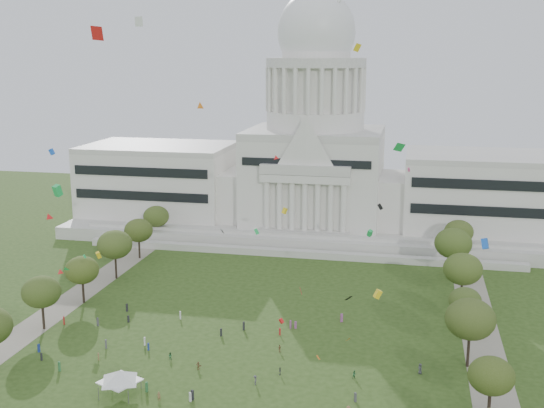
# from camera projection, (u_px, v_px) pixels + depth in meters

# --- Properties ---
(ground) EXTENTS (400.00, 400.00, 0.00)m
(ground) POSITION_uv_depth(u_px,v_px,m) (221.00, 386.00, 123.01)
(ground) COLOR #2C4716
(ground) RESTS_ON ground
(capitol) EXTENTS (160.00, 64.50, 91.30)m
(capitol) POSITION_uv_depth(u_px,v_px,m) (314.00, 166.00, 226.72)
(capitol) COLOR #BAB7AD
(capitol) RESTS_ON ground
(path_left) EXTENTS (8.00, 160.00, 0.04)m
(path_left) POSITION_uv_depth(u_px,v_px,m) (61.00, 307.00, 161.33)
(path_left) COLOR gray
(path_left) RESTS_ON ground
(path_right) EXTENTS (8.00, 160.00, 0.04)m
(path_right) POSITION_uv_depth(u_px,v_px,m) (482.00, 342.00, 142.00)
(path_right) COLOR gray
(path_right) RESTS_ON ground
(row_tree_r_1) EXTENTS (7.58, 7.58, 10.78)m
(row_tree_r_1) POSITION_uv_depth(u_px,v_px,m) (491.00, 376.00, 110.38)
(row_tree_r_1) COLOR black
(row_tree_r_1) RESTS_ON ground
(row_tree_l_2) EXTENTS (8.42, 8.42, 11.97)m
(row_tree_l_2) POSITION_uv_depth(u_px,v_px,m) (41.00, 292.00, 146.77)
(row_tree_l_2) COLOR black
(row_tree_l_2) RESTS_ON ground
(row_tree_r_2) EXTENTS (9.55, 9.55, 13.58)m
(row_tree_r_2) POSITION_uv_depth(u_px,v_px,m) (470.00, 319.00, 128.69)
(row_tree_r_2) COLOR black
(row_tree_r_2) RESTS_ON ground
(row_tree_l_3) EXTENTS (8.12, 8.12, 11.55)m
(row_tree_l_3) POSITION_uv_depth(u_px,v_px,m) (82.00, 270.00, 162.51)
(row_tree_l_3) COLOR black
(row_tree_l_3) RESTS_ON ground
(row_tree_r_3) EXTENTS (7.01, 7.01, 9.98)m
(row_tree_r_3) POSITION_uv_depth(u_px,v_px,m) (465.00, 301.00, 145.49)
(row_tree_r_3) COLOR black
(row_tree_r_3) RESTS_ON ground
(row_tree_l_4) EXTENTS (9.29, 9.29, 13.21)m
(row_tree_l_4) POSITION_uv_depth(u_px,v_px,m) (115.00, 245.00, 179.93)
(row_tree_l_4) COLOR black
(row_tree_l_4) RESTS_ON ground
(row_tree_r_4) EXTENTS (9.19, 9.19, 13.06)m
(row_tree_r_4) POSITION_uv_depth(u_px,v_px,m) (463.00, 269.00, 159.80)
(row_tree_r_4) COLOR black
(row_tree_r_4) RESTS_ON ground
(row_tree_l_5) EXTENTS (8.33, 8.33, 11.85)m
(row_tree_l_5) POSITION_uv_depth(u_px,v_px,m) (139.00, 230.00, 198.13)
(row_tree_l_5) COLOR black
(row_tree_l_5) RESTS_ON ground
(row_tree_r_5) EXTENTS (9.82, 9.82, 13.96)m
(row_tree_r_5) POSITION_uv_depth(u_px,v_px,m) (453.00, 243.00, 179.17)
(row_tree_r_5) COLOR black
(row_tree_r_5) RESTS_ON ground
(row_tree_l_6) EXTENTS (8.19, 8.19, 11.64)m
(row_tree_l_6) POSITION_uv_depth(u_px,v_px,m) (156.00, 216.00, 215.82)
(row_tree_l_6) COLOR black
(row_tree_l_6) RESTS_ON ground
(row_tree_r_6) EXTENTS (8.42, 8.42, 11.97)m
(row_tree_r_6) POSITION_uv_depth(u_px,v_px,m) (459.00, 232.00, 196.12)
(row_tree_r_6) COLOR black
(row_tree_r_6) RESTS_ON ground
(event_tent) EXTENTS (10.93, 10.93, 4.64)m
(event_tent) POSITION_uv_depth(u_px,v_px,m) (119.00, 376.00, 119.21)
(event_tent) COLOR #4C4C4C
(event_tent) RESTS_ON ground
(person_0) EXTENTS (1.11, 1.18, 2.04)m
(person_0) POSITION_uv_depth(u_px,v_px,m) (420.00, 369.00, 127.56)
(person_0) COLOR #4C4C51
(person_0) RESTS_ON ground
(person_2) EXTENTS (0.94, 0.87, 1.65)m
(person_2) POSITION_uv_depth(u_px,v_px,m) (355.00, 375.00, 125.66)
(person_2) COLOR #33723F
(person_2) RESTS_ON ground
(person_3) EXTENTS (0.65, 1.19, 1.80)m
(person_3) POSITION_uv_depth(u_px,v_px,m) (255.00, 380.00, 123.34)
(person_3) COLOR #4C4C51
(person_3) RESTS_ON ground
(person_4) EXTENTS (0.76, 1.00, 1.51)m
(person_4) POSITION_uv_depth(u_px,v_px,m) (280.00, 371.00, 127.23)
(person_4) COLOR #4C4C51
(person_4) RESTS_ON ground
(person_5) EXTENTS (1.56, 1.14, 1.57)m
(person_5) POSITION_uv_depth(u_px,v_px,m) (198.00, 366.00, 129.31)
(person_5) COLOR olive
(person_5) RESTS_ON ground
(person_7) EXTENTS (0.74, 0.63, 1.71)m
(person_7) POSITION_uv_depth(u_px,v_px,m) (159.00, 396.00, 117.65)
(person_7) COLOR olive
(person_7) RESTS_ON ground
(person_8) EXTENTS (0.74, 0.49, 1.48)m
(person_8) POSITION_uv_depth(u_px,v_px,m) (170.00, 356.00, 133.62)
(person_8) COLOR #33723F
(person_8) RESTS_ON ground
(person_10) EXTENTS (0.77, 1.04, 1.58)m
(person_10) POSITION_uv_depth(u_px,v_px,m) (280.00, 348.00, 136.90)
(person_10) COLOR olive
(person_10) RESTS_ON ground
(distant_crowd) EXTENTS (66.80, 41.57, 1.94)m
(distant_crowd) POSITION_uv_depth(u_px,v_px,m) (174.00, 341.00, 140.18)
(distant_crowd) COLOR navy
(distant_crowd) RESTS_ON ground
(kite_swarm) EXTENTS (92.48, 96.44, 64.46)m
(kite_swarm) POSITION_uv_depth(u_px,v_px,m) (241.00, 217.00, 123.05)
(kite_swarm) COLOR #E54C8C
(kite_swarm) RESTS_ON ground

